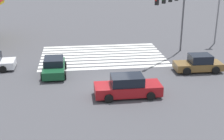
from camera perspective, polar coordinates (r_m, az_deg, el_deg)
The scene contains 7 objects.
ground_plane at distance 24.64m, azimuth 0.00°, elevation -2.67°, with size 131.92×131.92×0.00m, color #47474C.
crosswalk_markings at distance 31.87m, azimuth -1.75°, elevation 2.64°, with size 12.38×8.20×0.01m.
traffic_signal_mast at distance 31.41m, azimuth 11.25°, elevation 11.39°, with size 4.25×4.25×6.62m.
car_0 at distance 27.08m, azimuth -10.55°, elevation 0.61°, with size 2.06×4.13×1.42m.
car_1 at distance 22.42m, azimuth 2.87°, elevation -3.07°, with size 4.79×2.07×1.58m.
car_3 at distance 28.32m, azimuth 15.55°, elevation 1.11°, with size 4.15×2.02×1.51m.
street_light_pole_b at distance 37.43m, azimuth 18.95°, elevation 11.23°, with size 0.80×0.36×7.41m.
Camera 1 is at (2.87, 22.57, 9.46)m, focal length 50.00 mm.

